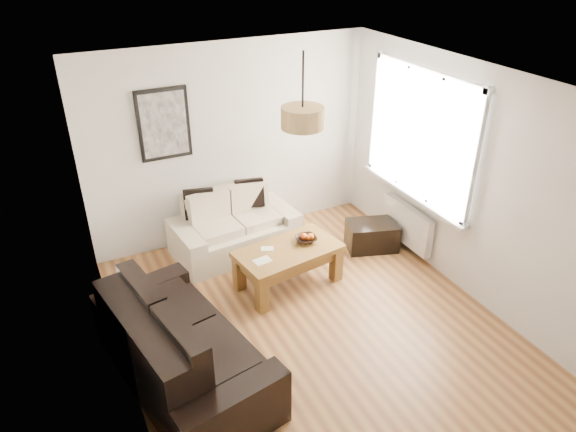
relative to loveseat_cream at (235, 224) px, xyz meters
name	(u,v)px	position (x,y,z in m)	size (l,w,h in m)	color
floor	(313,325)	(0.19, -1.78, -0.39)	(4.50, 4.50, 0.00)	brown
ceiling	(320,85)	(0.19, -1.78, 2.21)	(3.80, 4.50, 0.00)	white
wall_back	(232,144)	(0.19, 0.47, 0.91)	(3.80, 0.04, 2.60)	silver
wall_front	(490,380)	(0.19, -4.03, 0.91)	(3.80, 0.04, 2.60)	silver
wall_left	(112,271)	(-1.71, -1.78, 0.91)	(0.04, 4.50, 2.60)	silver
wall_right	(468,183)	(2.09, -1.78, 0.91)	(0.04, 4.50, 2.60)	silver
window_bay	(421,135)	(2.05, -0.98, 1.21)	(0.14, 1.90, 1.60)	white
radiator	(407,225)	(2.01, -0.98, -0.01)	(0.10, 0.90, 0.52)	white
poster	(164,124)	(-0.66, 0.44, 1.31)	(0.62, 0.04, 0.87)	black
pendant_shade	(302,118)	(0.19, -1.48, 1.84)	(0.40, 0.40, 0.20)	tan
loveseat_cream	(235,224)	(0.00, 0.00, 0.00)	(1.57, 0.86, 0.78)	beige
sofa_leather	(182,341)	(-1.24, -1.89, 0.05)	(2.02, 0.98, 0.87)	black
coffee_table	(288,266)	(0.29, -0.98, -0.14)	(1.20, 0.66, 0.49)	brown
ottoman	(372,235)	(1.64, -0.74, -0.20)	(0.65, 0.42, 0.37)	black
cushion_left	(199,204)	(-0.39, 0.19, 0.30)	(0.38, 0.12, 0.38)	black
cushion_right	(249,193)	(0.30, 0.19, 0.30)	(0.37, 0.12, 0.37)	black
fruit_bowl	(306,239)	(0.55, -0.93, 0.13)	(0.25, 0.25, 0.06)	black
orange_a	(308,237)	(0.59, -0.92, 0.14)	(0.07, 0.07, 0.07)	orange
orange_b	(311,237)	(0.62, -0.92, 0.14)	(0.09, 0.09, 0.09)	#D55111
orange_c	(304,236)	(0.55, -0.87, 0.14)	(0.08, 0.08, 0.08)	#F85414
papers	(262,261)	(-0.08, -1.08, 0.11)	(0.20, 0.14, 0.01)	silver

